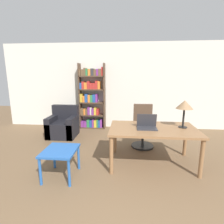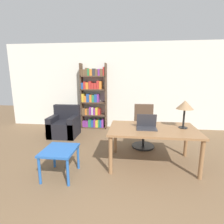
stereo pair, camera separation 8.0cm
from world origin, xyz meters
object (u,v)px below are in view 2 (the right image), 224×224
object	(u,v)px
desk	(153,132)
table_lamp	(185,106)
side_table_blue	(60,153)
office_chair	(143,128)
laptop	(147,126)
armchair	(65,126)
bookshelf	(93,99)

from	to	relation	value
desk	table_lamp	xyz separation A→B (m)	(0.57, 0.08, 0.51)
side_table_blue	office_chair	bearing A→B (deg)	45.05
desk	office_chair	size ratio (longest dim) A/B	1.60
laptop	table_lamp	distance (m)	0.79
armchair	table_lamp	bearing A→B (deg)	-24.46
laptop	side_table_blue	size ratio (longest dim) A/B	0.62
armchair	bookshelf	xyz separation A→B (m)	(0.65, 0.87, 0.68)
bookshelf	table_lamp	bearing A→B (deg)	-44.39
desk	laptop	world-z (taller)	laptop
desk	office_chair	world-z (taller)	office_chair
table_lamp	armchair	bearing A→B (deg)	155.54
office_chair	side_table_blue	bearing A→B (deg)	-134.95
laptop	table_lamp	bearing A→B (deg)	9.42
desk	side_table_blue	world-z (taller)	desk
desk	bookshelf	size ratio (longest dim) A/B	0.79
office_chair	bookshelf	distance (m)	2.12
desk	side_table_blue	distance (m)	1.72
laptop	office_chair	distance (m)	0.98
desk	bookshelf	bearing A→B (deg)	126.23
laptop	bookshelf	distance (m)	2.75
desk	armchair	world-z (taller)	armchair
laptop	office_chair	xyz separation A→B (m)	(0.01, 0.92, -0.34)
armchair	laptop	bearing A→B (deg)	-33.08
laptop	armchair	bearing A→B (deg)	146.92
desk	bookshelf	distance (m)	2.81
office_chair	desk	bearing A→B (deg)	-82.72
office_chair	laptop	bearing A→B (deg)	-90.53
bookshelf	side_table_blue	bearing A→B (deg)	-88.92
office_chair	bookshelf	xyz separation A→B (m)	(-1.54, 1.36, 0.52)
table_lamp	office_chair	xyz separation A→B (m)	(-0.68, 0.81, -0.70)
laptop	armchair	size ratio (longest dim) A/B	0.43
laptop	table_lamp	world-z (taller)	table_lamp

